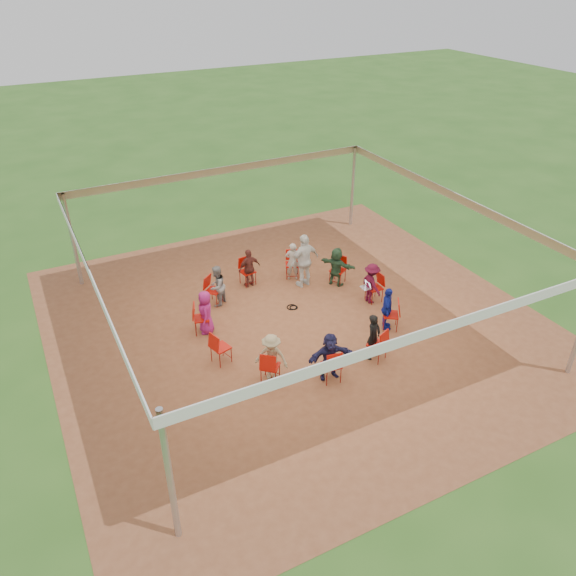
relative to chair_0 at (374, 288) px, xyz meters
name	(u,v)px	position (x,y,z in m)	size (l,w,h in m)	color
ground	(296,323)	(-2.61, 0.03, -0.45)	(80.00, 80.00, 0.00)	#2D591B
dirt_patch	(296,322)	(-2.61, 0.03, -0.44)	(13.00, 13.00, 0.00)	brown
tent	(297,247)	(-2.61, 0.03, 1.92)	(10.33, 10.33, 3.00)	#B2B2B7
chair_0	(374,288)	(0.00, 0.00, 0.00)	(0.42, 0.44, 0.90)	#BE1006
chair_1	(338,270)	(-0.40, 1.41, 0.00)	(0.42, 0.44, 0.90)	#BE1006
chair_2	(292,265)	(-1.50, 2.39, 0.00)	(0.42, 0.44, 0.90)	#BE1006
chair_3	(248,272)	(-2.95, 2.61, 0.00)	(0.42, 0.44, 0.90)	#BE1006
chair_4	(214,291)	(-4.29, 2.01, 0.00)	(0.42, 0.44, 0.90)	#BE1006
chair_5	(202,318)	(-5.10, 0.78, 0.00)	(0.42, 0.44, 0.90)	#BE1006
chair_6	(221,348)	(-5.11, -0.68, 0.00)	(0.42, 0.44, 0.90)	#BE1006
chair_7	(270,366)	(-4.33, -1.93, 0.00)	(0.42, 0.44, 0.90)	#BE1006
chair_8	(331,365)	(-3.00, -2.55, 0.00)	(0.42, 0.44, 0.90)	#BE1006
chair_9	(377,344)	(-1.55, -2.36, 0.00)	(0.42, 0.44, 0.90)	#BE1006
chair_10	(391,315)	(-0.43, -1.40, 0.00)	(0.42, 0.44, 0.90)	#BE1006
person_seated_0	(371,283)	(-0.12, 0.00, 0.18)	(0.81, 0.40, 1.26)	#46091E
person_seated_1	(336,267)	(-0.50, 1.35, 0.18)	(1.17, 0.44, 1.26)	#2A4E32
person_seated_2	(292,261)	(-1.55, 2.28, 0.18)	(0.46, 0.30, 1.26)	#A39C91
person_seated_3	(249,268)	(-2.94, 2.49, 0.18)	(0.74, 0.38, 1.26)	maroon
person_seated_4	(217,286)	(-4.22, 1.92, 0.18)	(0.61, 0.35, 1.26)	gray
person_seated_5	(206,312)	(-4.98, 0.75, 0.18)	(0.61, 0.34, 1.26)	#991A67
person_seated_6	(271,357)	(-4.25, -1.84, 0.18)	(0.81, 0.40, 1.26)	#9B8965
person_seated_7	(330,356)	(-2.98, -2.43, 0.18)	(1.17, 0.44, 1.26)	#1E1D46
person_seated_8	(373,337)	(-1.60, -2.25, 0.18)	(0.46, 0.30, 1.26)	black
person_seated_9	(387,309)	(-0.53, -1.34, 0.18)	(0.74, 0.38, 1.26)	navy
standing_person	(305,261)	(-1.40, 1.75, 0.42)	(1.01, 0.52, 1.73)	silver
cable_coil	(293,307)	(-2.34, 0.75, -0.43)	(0.32, 0.32, 0.03)	black
laptop	(367,286)	(-0.29, 0.00, 0.14)	(0.24, 0.30, 0.20)	#B7B7BC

